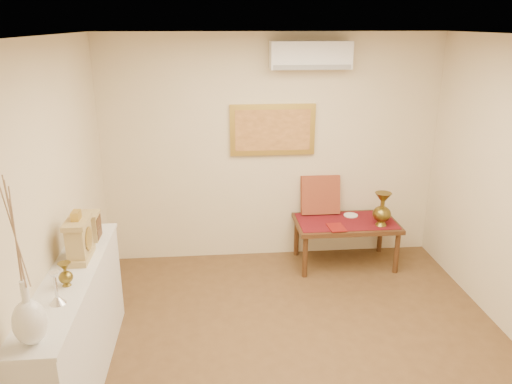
{
  "coord_description": "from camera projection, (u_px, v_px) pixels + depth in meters",
  "views": [
    {
      "loc": [
        -0.73,
        -3.49,
        2.8
      ],
      "look_at": [
        -0.29,
        1.15,
        1.2
      ],
      "focal_mm": 35.0,
      "sensor_mm": 36.0,
      "label": 1
    }
  ],
  "objects": [
    {
      "name": "brass_urn_tall",
      "position": [
        382.0,
        206.0,
        5.72
      ],
      "size": [
        0.21,
        0.21,
        0.48
      ],
      "primitive_type": null,
      "color": "olive",
      "rests_on": "table_cloth"
    },
    {
      "name": "wooden_chest",
      "position": [
        90.0,
        226.0,
        4.37
      ],
      "size": [
        0.16,
        0.21,
        0.24
      ],
      "color": "tan",
      "rests_on": "display_ledge"
    },
    {
      "name": "white_vase",
      "position": [
        20.0,
        264.0,
        2.81
      ],
      "size": [
        0.2,
        0.2,
        1.05
      ],
      "primitive_type": null,
      "color": "white",
      "rests_on": "display_ledge"
    },
    {
      "name": "plate",
      "position": [
        351.0,
        215.0,
        6.08
      ],
      "size": [
        0.17,
        0.17,
        0.01
      ],
      "primitive_type": "cylinder",
      "color": "white",
      "rests_on": "table_cloth"
    },
    {
      "name": "mantel_clock",
      "position": [
        79.0,
        239.0,
        3.99
      ],
      "size": [
        0.17,
        0.36,
        0.41
      ],
      "color": "tan",
      "rests_on": "display_ledge"
    },
    {
      "name": "wall_left",
      "position": [
        39.0,
        231.0,
        3.65
      ],
      "size": [
        0.02,
        4.5,
        2.7
      ],
      "primitive_type": "cube",
      "color": "beige",
      "rests_on": "ground"
    },
    {
      "name": "display_ledge",
      "position": [
        77.0,
        330.0,
        3.94
      ],
      "size": [
        0.37,
        2.02,
        0.98
      ],
      "color": "silver",
      "rests_on": "floor"
    },
    {
      "name": "floor",
      "position": [
        303.0,
        368.0,
        4.26
      ],
      "size": [
        4.5,
        4.5,
        0.0
      ],
      "primitive_type": "plane",
      "color": "brown",
      "rests_on": "ground"
    },
    {
      "name": "painting",
      "position": [
        273.0,
        130.0,
        5.83
      ],
      "size": [
        1.0,
        0.06,
        0.6
      ],
      "color": "gold",
      "rests_on": "wall_back"
    },
    {
      "name": "menu",
      "position": [
        336.0,
        227.0,
        5.71
      ],
      "size": [
        0.2,
        0.26,
        0.01
      ],
      "primitive_type": "cube",
      "rotation": [
        0.0,
        0.0,
        0.06
      ],
      "color": "maroon",
      "rests_on": "table_cloth"
    },
    {
      "name": "wall_back",
      "position": [
        272.0,
        150.0,
        5.94
      ],
      "size": [
        4.0,
        0.02,
        2.7
      ],
      "primitive_type": "cube",
      "color": "beige",
      "rests_on": "ground"
    },
    {
      "name": "low_table",
      "position": [
        346.0,
        226.0,
        5.95
      ],
      "size": [
        1.2,
        0.7,
        0.55
      ],
      "color": "#492A16",
      "rests_on": "floor"
    },
    {
      "name": "cushion",
      "position": [
        320.0,
        195.0,
        6.09
      ],
      "size": [
        0.47,
        0.2,
        0.48
      ],
      "primitive_type": "cube",
      "rotation": [
        -0.21,
        0.0,
        0.0
      ],
      "color": "maroon",
      "rests_on": "table_cloth"
    },
    {
      "name": "candlestick",
      "position": [
        56.0,
        288.0,
        3.36
      ],
      "size": [
        0.11,
        0.11,
        0.24
      ],
      "primitive_type": null,
      "color": "silver",
      "rests_on": "display_ledge"
    },
    {
      "name": "brass_urn_small",
      "position": [
        65.0,
        271.0,
        3.59
      ],
      "size": [
        0.1,
        0.1,
        0.23
      ],
      "primitive_type": null,
      "color": "olive",
      "rests_on": "display_ledge"
    },
    {
      "name": "ceiling",
      "position": [
        315.0,
        37.0,
        3.38
      ],
      "size": [
        4.5,
        4.5,
        0.0
      ],
      "primitive_type": "plane",
      "rotation": [
        3.14,
        0.0,
        0.0
      ],
      "color": "white",
      "rests_on": "ground"
    },
    {
      "name": "table_cloth",
      "position": [
        346.0,
        221.0,
        5.92
      ],
      "size": [
        1.14,
        0.59,
        0.01
      ],
      "primitive_type": "cube",
      "color": "maroon",
      "rests_on": "low_table"
    },
    {
      "name": "ac_unit",
      "position": [
        311.0,
        55.0,
        5.5
      ],
      "size": [
        0.9,
        0.25,
        0.3
      ],
      "color": "silver",
      "rests_on": "wall_back"
    }
  ]
}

